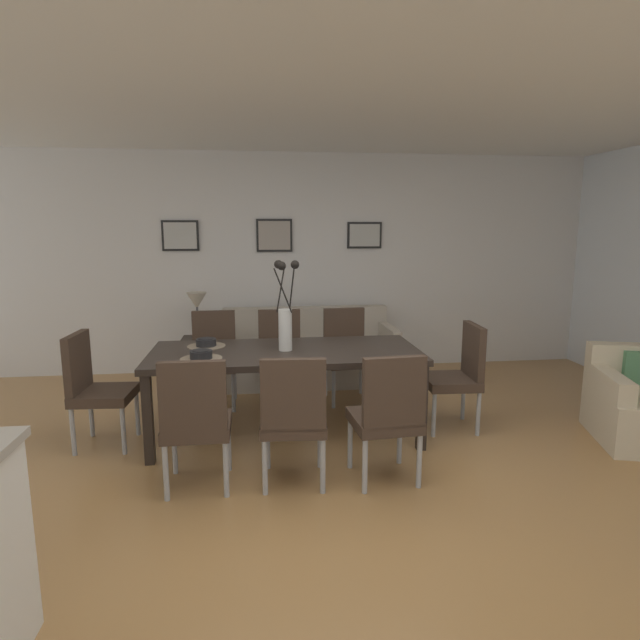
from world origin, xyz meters
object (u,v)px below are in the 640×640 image
object	(u,v)px
dining_table	(286,358)
dining_chair_mid_left	(388,412)
dining_chair_head_east	(460,371)
bowl_near_right	(206,342)
dining_chair_near_right	(214,354)
dining_chair_far_right	(280,352)
framed_picture_left	(180,236)
dining_chair_mid_right	(346,350)
framed_picture_right	(365,235)
centerpiece_vase	(285,316)
framed_picture_center	(274,235)
sofa	(308,356)
bowl_near_left	(201,354)
dining_chair_near_left	(196,418)
side_table	(199,361)
table_lamp	(197,305)
dining_chair_far_left	(293,414)

from	to	relation	value
dining_table	dining_chair_mid_left	bearing A→B (deg)	-55.19
dining_chair_head_east	bowl_near_right	distance (m)	2.19
dining_chair_near_right	dining_chair_far_right	world-z (taller)	same
dining_chair_mid_left	framed_picture_left	distance (m)	3.65
bowl_near_right	framed_picture_left	bearing A→B (deg)	102.83
dining_chair_mid_right	framed_picture_right	size ratio (longest dim) A/B	2.20
centerpiece_vase	bowl_near_right	bearing A→B (deg)	162.07
dining_table	framed_picture_center	world-z (taller)	framed_picture_center
dining_chair_far_right	sofa	distance (m)	0.85
dining_chair_mid_right	bowl_near_right	size ratio (longest dim) A/B	5.41
dining_chair_far_right	bowl_near_left	size ratio (longest dim) A/B	5.41
dining_chair_near_left	centerpiece_vase	xyz separation A→B (m)	(0.64, 0.87, 0.51)
dining_chair_near_right	bowl_near_left	distance (m)	1.14
framed_picture_right	dining_chair_near_right	bearing A→B (deg)	-145.28
dining_chair_near_right	framed_picture_right	xyz separation A→B (m)	(1.75, 1.21, 1.13)
centerpiece_vase	framed_picture_left	distance (m)	2.44
bowl_near_right	framed_picture_left	xyz separation A→B (m)	(-0.43, 1.88, 0.86)
dining_table	bowl_near_right	size ratio (longest dim) A/B	12.94
side_table	bowl_near_right	bearing A→B (deg)	-81.09
dining_chair_far_right	table_lamp	bearing A→B (deg)	139.98
dining_table	dining_chair_near_right	size ratio (longest dim) A/B	2.39
dining_chair_near_left	framed_picture_left	world-z (taller)	framed_picture_left
dining_chair_near_right	dining_chair_mid_left	distance (m)	2.22
dining_chair_mid_left	dining_chair_mid_right	distance (m)	1.81
dining_chair_mid_right	bowl_near_left	world-z (taller)	dining_chair_mid_right
dining_chair_far_right	table_lamp	xyz separation A→B (m)	(-0.88, 0.74, 0.38)
dining_table	dining_chair_head_east	world-z (taller)	dining_chair_head_east
dining_chair_head_east	sofa	xyz separation A→B (m)	(-1.16, 1.63, -0.23)
dining_table	dining_chair_far_right	xyz separation A→B (m)	(-0.00, 0.88, -0.16)
bowl_near_right	framed_picture_right	size ratio (longest dim) A/B	0.41
sofa	framed_picture_left	distance (m)	2.04
dining_chair_far_left	framed_picture_left	size ratio (longest dim) A/B	2.19
bowl_near_left	dining_chair_mid_left	bearing A→B (deg)	-28.38
dining_chair_far_right	centerpiece_vase	world-z (taller)	centerpiece_vase
sofa	dining_chair_near_left	bearing A→B (deg)	-111.68
dining_chair_mid_right	dining_chair_head_east	bearing A→B (deg)	-47.36
dining_chair_near_right	dining_table	bearing A→B (deg)	-53.64
dining_table	dining_chair_near_left	distance (m)	1.09
dining_chair_head_east	centerpiece_vase	size ratio (longest dim) A/B	1.25
dining_table	dining_chair_mid_left	distance (m)	1.13
dining_chair_near_left	dining_chair_far_left	world-z (taller)	same
dining_chair_near_left	dining_chair_near_right	world-z (taller)	same
dining_chair_near_right	bowl_near_right	world-z (taller)	dining_chair_near_right
dining_chair_far_left	bowl_near_left	world-z (taller)	dining_chair_far_left
dining_chair_mid_left	centerpiece_vase	distance (m)	1.23
dining_chair_far_left	sofa	size ratio (longest dim) A/B	0.47
dining_chair_far_left	framed_picture_right	xyz separation A→B (m)	(1.09, 2.98, 1.13)
dining_chair_near_left	table_lamp	size ratio (longest dim) A/B	1.80
framed_picture_center	dining_chair_mid_right	bearing A→B (deg)	-60.97
side_table	table_lamp	distance (m)	0.63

